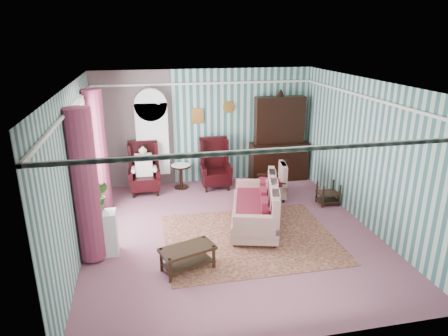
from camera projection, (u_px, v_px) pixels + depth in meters
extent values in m
plane|color=#7E4958|center=(231.00, 233.00, 7.85)|extent=(6.00, 6.00, 0.00)
cube|color=#345F5E|center=(205.00, 127.00, 10.16)|extent=(5.50, 0.02, 2.90)
cube|color=#345F5E|center=(289.00, 242.00, 4.60)|extent=(5.50, 0.02, 2.90)
cube|color=#345F5E|center=(75.00, 173.00, 6.85)|extent=(0.02, 6.00, 2.90)
cube|color=#345F5E|center=(366.00, 154.00, 7.91)|extent=(0.02, 6.00, 2.90)
cube|color=silver|center=(232.00, 83.00, 6.91)|extent=(5.50, 6.00, 0.02)
cube|color=#994E68|center=(133.00, 130.00, 9.81)|extent=(1.90, 0.01, 2.90)
cube|color=silver|center=(232.00, 103.00, 7.03)|extent=(5.50, 6.00, 0.05)
cube|color=white|center=(81.00, 157.00, 7.38)|extent=(0.04, 1.50, 1.90)
cylinder|color=#7F2F46|center=(85.00, 187.00, 6.51)|extent=(0.44, 0.44, 2.60)
cylinder|color=#7F2F46|center=(97.00, 151.00, 8.45)|extent=(0.44, 0.44, 2.60)
cube|color=#AE6C2E|center=(198.00, 116.00, 10.00)|extent=(0.30, 0.03, 0.38)
cube|color=silver|center=(153.00, 144.00, 9.86)|extent=(0.80, 0.28, 2.24)
cube|color=black|center=(279.00, 136.00, 10.36)|extent=(1.50, 0.56, 2.36)
cube|color=black|center=(144.00, 169.00, 9.61)|extent=(0.76, 0.80, 1.25)
cube|color=black|center=(215.00, 164.00, 9.95)|extent=(0.76, 0.80, 1.25)
cylinder|color=black|center=(181.00, 177.00, 10.03)|extent=(0.50, 0.50, 0.60)
cube|color=black|center=(328.00, 193.00, 9.07)|extent=(0.45, 0.38, 0.54)
cube|color=white|center=(101.00, 234.00, 6.98)|extent=(0.55, 0.35, 0.80)
cube|color=#521B22|center=(250.00, 238.00, 7.63)|extent=(3.20, 2.60, 0.01)
cube|color=#BFB694|center=(255.00, 201.00, 7.96)|extent=(1.55, 2.18, 1.11)
cube|color=beige|center=(271.00, 179.00, 9.34)|extent=(1.00, 0.85, 0.95)
cube|color=black|center=(188.00, 258.00, 6.58)|extent=(0.99, 0.71, 0.41)
imported|color=#174C18|center=(92.00, 204.00, 6.68)|extent=(0.48, 0.45, 0.43)
imported|color=#25571B|center=(100.00, 196.00, 6.91)|extent=(0.30, 0.25, 0.52)
imported|color=#1C571B|center=(97.00, 203.00, 6.81)|extent=(0.26, 0.26, 0.36)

